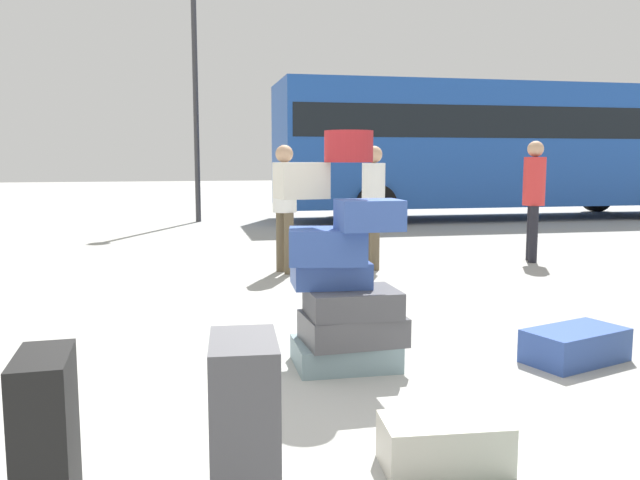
% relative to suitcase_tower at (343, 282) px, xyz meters
% --- Properties ---
extents(ground_plane, '(80.00, 80.00, 0.00)m').
position_rel_suitcase_tower_xyz_m(ground_plane, '(-0.45, -0.49, -0.59)').
color(ground_plane, '#9E9E99').
extents(suitcase_tower, '(0.84, 0.63, 1.61)m').
position_rel_suitcase_tower_xyz_m(suitcase_tower, '(0.00, 0.00, 0.00)').
color(suitcase_tower, gray).
rests_on(suitcase_tower, ground).
extents(suitcase_navy_right_side, '(0.80, 0.58, 0.23)m').
position_rel_suitcase_tower_xyz_m(suitcase_navy_right_side, '(1.62, -0.29, -0.47)').
color(suitcase_navy_right_side, '#334F99').
rests_on(suitcase_navy_right_side, ground).
extents(suitcase_cream_upright_blue, '(0.61, 0.37, 0.23)m').
position_rel_suitcase_tower_xyz_m(suitcase_cream_upright_blue, '(0.05, -1.52, -0.48)').
color(suitcase_cream_upright_blue, beige).
rests_on(suitcase_cream_upright_blue, ground).
extents(suitcase_charcoal_foreground_near, '(0.30, 0.45, 0.74)m').
position_rel_suitcase_tower_xyz_m(suitcase_charcoal_foreground_near, '(-0.89, -1.76, -0.22)').
color(suitcase_charcoal_foreground_near, '#4C4C51').
rests_on(suitcase_charcoal_foreground_near, ground).
extents(suitcase_black_white_trunk, '(0.20, 0.39, 0.73)m').
position_rel_suitcase_tower_xyz_m(suitcase_black_white_trunk, '(-1.61, -1.76, -0.22)').
color(suitcase_black_white_trunk, black).
rests_on(suitcase_black_white_trunk, ground).
extents(person_bearded_onlooker, '(0.30, 0.33, 1.60)m').
position_rel_suitcase_tower_xyz_m(person_bearded_onlooker, '(0.31, 3.73, 0.36)').
color(person_bearded_onlooker, brown).
rests_on(person_bearded_onlooker, ground).
extents(person_tourist_with_camera, '(0.30, 0.32, 1.67)m').
position_rel_suitcase_tower_xyz_m(person_tourist_with_camera, '(3.83, 3.80, 0.40)').
color(person_tourist_with_camera, black).
rests_on(person_tourist_with_camera, ground).
extents(person_passerby_in_red, '(0.30, 0.34, 1.59)m').
position_rel_suitcase_tower_xyz_m(person_passerby_in_red, '(1.47, 3.75, 0.36)').
color(person_passerby_in_red, brown).
rests_on(person_passerby_in_red, ground).
extents(parked_bus, '(10.94, 3.04, 3.15)m').
position_rel_suitcase_tower_xyz_m(parked_bus, '(6.84, 10.03, 1.24)').
color(parked_bus, '#1E4CA5').
rests_on(parked_bus, ground).
extents(lamp_post, '(0.36, 0.36, 5.88)m').
position_rel_suitcase_tower_xyz_m(lamp_post, '(-0.37, 10.82, 3.27)').
color(lamp_post, '#333338').
rests_on(lamp_post, ground).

